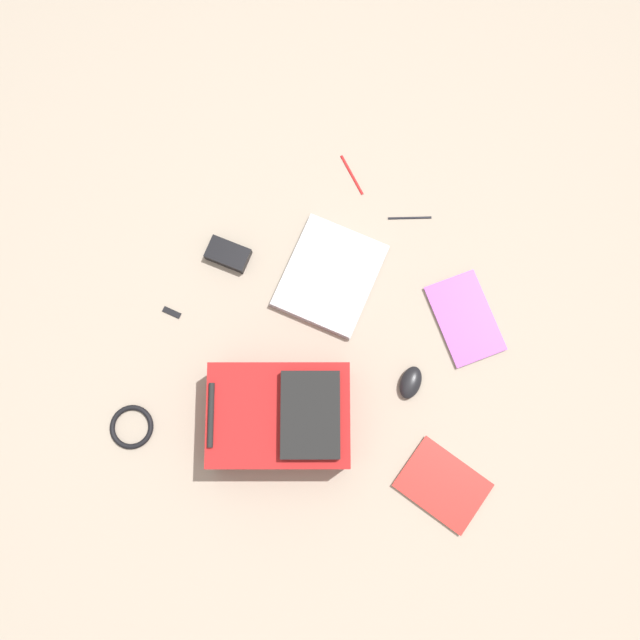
# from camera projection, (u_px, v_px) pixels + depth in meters

# --- Properties ---
(ground_plane) EXTENTS (3.72, 3.72, 0.00)m
(ground_plane) POSITION_uv_depth(u_px,v_px,m) (326.00, 334.00, 1.98)
(ground_plane) COLOR gray
(backpack) EXTENTS (0.40, 0.47, 0.20)m
(backpack) POSITION_uv_depth(u_px,v_px,m) (282.00, 416.00, 1.85)
(backpack) COLOR maroon
(backpack) RESTS_ON ground_plane
(laptop) EXTENTS (0.34, 0.30, 0.03)m
(laptop) POSITION_uv_depth(u_px,v_px,m) (330.00, 276.00, 2.00)
(laptop) COLOR #929296
(laptop) RESTS_ON ground_plane
(book_blue) EXTENTS (0.31, 0.30, 0.01)m
(book_blue) POSITION_uv_depth(u_px,v_px,m) (465.00, 318.00, 1.98)
(book_blue) COLOR silver
(book_blue) RESTS_ON ground_plane
(book_comic) EXTENTS (0.24, 0.28, 0.02)m
(book_comic) POSITION_uv_depth(u_px,v_px,m) (443.00, 485.00, 1.89)
(book_comic) COLOR silver
(book_comic) RESTS_ON ground_plane
(computer_mouse) EXTENTS (0.10, 0.07, 0.04)m
(computer_mouse) POSITION_uv_depth(u_px,v_px,m) (411.00, 382.00, 1.94)
(computer_mouse) COLOR black
(computer_mouse) RESTS_ON ground_plane
(cable_coil) EXTENTS (0.13, 0.13, 0.02)m
(cable_coil) POSITION_uv_depth(u_px,v_px,m) (132.00, 427.00, 1.92)
(cable_coil) COLOR black
(cable_coil) RESTS_ON ground_plane
(power_brick) EXTENTS (0.08, 0.13, 0.04)m
(power_brick) POSITION_uv_depth(u_px,v_px,m) (228.00, 254.00, 2.01)
(power_brick) COLOR black
(power_brick) RESTS_ON ground_plane
(pen_black) EXTENTS (0.05, 0.13, 0.01)m
(pen_black) POSITION_uv_depth(u_px,v_px,m) (410.00, 218.00, 2.04)
(pen_black) COLOR black
(pen_black) RESTS_ON ground_plane
(pen_blue) EXTENTS (0.11, 0.11, 0.01)m
(pen_blue) POSITION_uv_depth(u_px,v_px,m) (352.00, 175.00, 2.07)
(pen_blue) COLOR red
(pen_blue) RESTS_ON ground_plane
(usb_stick) EXTENTS (0.02, 0.06, 0.01)m
(usb_stick) POSITION_uv_depth(u_px,v_px,m) (172.00, 312.00, 1.99)
(usb_stick) COLOR black
(usb_stick) RESTS_ON ground_plane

